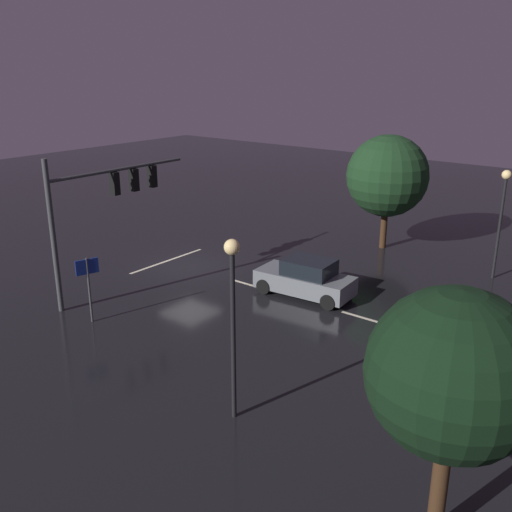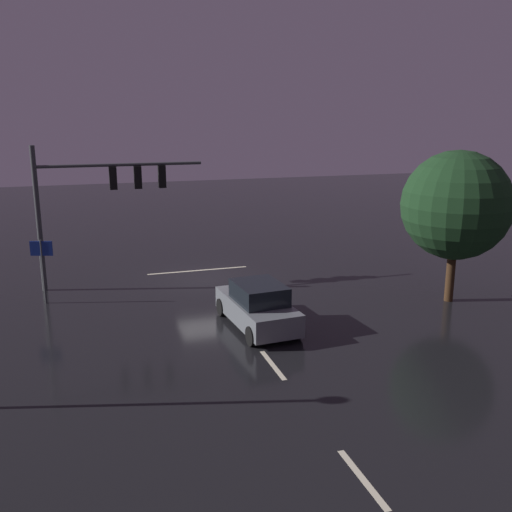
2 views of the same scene
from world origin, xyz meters
name	(u,v)px [view 1 (image 1 of 2)]	position (x,y,z in m)	size (l,w,h in m)	color
ground_plane	(189,267)	(0.00, 0.00, 0.00)	(80.00, 80.00, 0.00)	black
traffic_signal_assembly	(105,197)	(4.49, -0.37, 4.35)	(7.27, 0.47, 6.33)	#383A3D
lane_dash_far	(250,285)	(0.00, 4.00, 0.00)	(2.20, 0.16, 0.01)	beige
lane_dash_mid	(366,318)	(0.00, 10.00, 0.00)	(2.20, 0.16, 0.01)	beige
stop_bar	(167,261)	(0.00, -1.55, 0.00)	(5.00, 0.16, 0.01)	beige
car_approaching	(306,279)	(-0.53, 6.71, 0.80)	(2.20, 4.48, 1.70)	slate
street_lamp_left_kerb	(503,204)	(-7.94, 12.55, 3.63)	(0.44, 0.44, 5.21)	black
street_lamp_right_kerb	(233,297)	(8.47, 10.22, 3.75)	(0.44, 0.44, 5.41)	black
route_sign	(88,276)	(7.02, 1.56, 1.93)	(0.88, 0.32, 2.68)	#383A3D
tree_left_near	(387,176)	(-9.07, 6.19, 4.03)	(4.41, 4.41, 6.24)	#382314
tree_right_far	(453,374)	(9.15, 16.54, 3.97)	(3.53, 3.53, 5.76)	#382314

